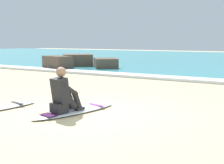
% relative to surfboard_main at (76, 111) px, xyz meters
% --- Properties ---
extents(ground_plane, '(80.00, 80.00, 0.00)m').
position_rel_surfboard_main_xyz_m(ground_plane, '(0.36, 0.01, -0.04)').
color(ground_plane, '#CCB584').
extents(breaking_foam, '(80.00, 0.90, 0.11)m').
position_rel_surfboard_main_xyz_m(breaking_foam, '(0.36, 6.64, 0.02)').
color(breaking_foam, white).
rests_on(breaking_foam, ground).
extents(surfboard_main, '(0.93, 2.30, 0.08)m').
position_rel_surfboard_main_xyz_m(surfboard_main, '(0.00, 0.00, 0.00)').
color(surfboard_main, silver).
rests_on(surfboard_main, ground).
extents(surfer_seated, '(0.46, 0.75, 0.95)m').
position_rel_surfboard_main_xyz_m(surfer_seated, '(-0.06, -0.32, 0.40)').
color(surfer_seated, '#232326').
rests_on(surfer_seated, surfboard_main).
extents(rock_outcrop_distant, '(4.18, 3.46, 0.76)m').
position_rel_surfboard_main_xyz_m(rock_outcrop_distant, '(-6.78, 8.61, 0.31)').
color(rock_outcrop_distant, '#756656').
rests_on(rock_outcrop_distant, ground).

